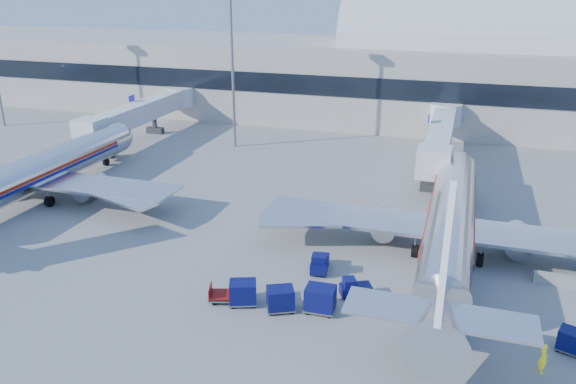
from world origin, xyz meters
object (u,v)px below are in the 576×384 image
(airliner_main, at_px, (450,224))
(jetbridge_near, at_px, (441,133))
(cart_train_c, at_px, (243,292))
(tug_right, at_px, (442,297))
(ramp_worker, at_px, (543,358))
(jetbridge_mid, at_px, (145,111))
(mast_west, at_px, (232,37))
(cart_solo_far, at_px, (572,341))
(cart_train_b, at_px, (280,299))
(cart_open_red, at_px, (225,296))
(barrier_near, at_px, (554,280))
(airliner_mid, at_px, (32,174))
(tug_left, at_px, (319,263))
(cart_train_a, at_px, (320,299))
(tug_lead, at_px, (354,288))
(cart_solo_near, at_px, (437,328))

(airliner_main, bearing_deg, jetbridge_near, 95.22)
(cart_train_c, bearing_deg, airliner_main, 21.78)
(tug_right, bearing_deg, ramp_worker, -10.33)
(jetbridge_mid, bearing_deg, mast_west, -3.21)
(cart_train_c, distance_m, cart_solo_far, 21.54)
(cart_train_b, bearing_deg, tug_right, -4.53)
(cart_solo_far, bearing_deg, cart_open_red, -157.93)
(airliner_main, distance_m, tug_right, 8.30)
(cart_solo_far, bearing_deg, barrier_near, 109.35)
(tug_right, distance_m, cart_train_b, 11.51)
(airliner_mid, relative_size, jetbridge_mid, 1.35)
(tug_left, xyz_separation_m, cart_train_a, (1.54, -5.59, 0.25))
(tug_lead, xyz_separation_m, cart_solo_near, (6.11, -3.81, 0.31))
(tug_right, height_order, cart_train_b, cart_train_b)
(cart_open_red, height_order, ramp_worker, ramp_worker)
(tug_right, relative_size, cart_train_b, 0.98)
(tug_right, bearing_deg, cart_solo_near, -57.27)
(tug_lead, height_order, tug_left, tug_left)
(cart_solo_far, bearing_deg, tug_left, -177.36)
(jetbridge_mid, bearing_deg, tug_right, -37.67)
(mast_west, xyz_separation_m, tug_lead, (23.85, -34.25, -14.12))
(cart_train_c, bearing_deg, airliner_mid, 136.41)
(barrier_near, bearing_deg, airliner_mid, 177.13)
(jetbridge_mid, distance_m, cart_solo_far, 64.48)
(mast_west, relative_size, cart_train_a, 10.30)
(barrier_near, height_order, cart_train_b, cart_train_b)
(jetbridge_mid, relative_size, barrier_near, 9.17)
(airliner_mid, bearing_deg, barrier_near, -2.87)
(jetbridge_near, distance_m, cart_solo_far, 38.97)
(tug_right, distance_m, cart_solo_far, 8.60)
(jetbridge_near, height_order, tug_lead, jetbridge_near)
(airliner_mid, distance_m, cart_open_red, 29.88)
(cart_train_a, bearing_deg, tug_lead, 53.77)
(cart_train_a, bearing_deg, airliner_mid, 159.31)
(jetbridge_mid, height_order, tug_lead, jetbridge_mid)
(cart_train_b, distance_m, ramp_worker, 16.85)
(tug_left, bearing_deg, cart_train_c, 140.53)
(cart_train_a, bearing_deg, cart_open_red, -175.56)
(barrier_near, distance_m, ramp_worker, 11.45)
(cart_solo_near, bearing_deg, airliner_mid, 176.23)
(mast_west, relative_size, cart_solo_near, 9.48)
(ramp_worker, bearing_deg, tug_right, 32.28)
(tug_right, bearing_deg, airliner_mid, -157.38)
(airliner_main, xyz_separation_m, tug_left, (-9.54, -5.89, -2.17))
(jetbridge_near, xyz_separation_m, cart_train_b, (-8.29, -38.50, -3.01))
(airliner_mid, distance_m, cart_train_b, 33.66)
(tug_right, distance_m, cart_open_red, 15.48)
(airliner_mid, height_order, tug_lead, airliner_mid)
(barrier_near, distance_m, cart_open_red, 24.86)
(jetbridge_near, distance_m, tug_right, 34.53)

